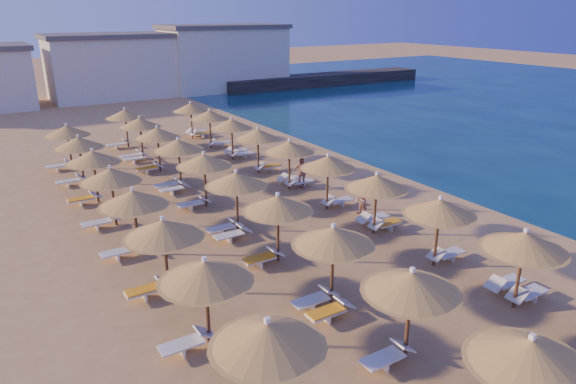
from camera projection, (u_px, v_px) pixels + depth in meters
ground at (326, 248)px, 22.33m from camera, size 220.00×220.00×0.00m
jetty at (325, 79)px, 71.00m from camera, size 30.11×4.95×1.50m
hotel_blocks at (118, 66)px, 59.77m from camera, size 46.04×9.14×8.10m
parasol_row_east at (328, 163)px, 25.92m from camera, size 2.89×39.77×3.00m
parasol_row_west at (236, 180)px, 23.34m from camera, size 2.89×39.77×3.00m
parasol_row_inland at (121, 187)px, 22.48m from camera, size 2.89×28.70×3.00m
loungers at (256, 217)px, 24.82m from camera, size 13.00×38.37×0.66m
beachgoer_c at (301, 173)px, 29.64m from camera, size 1.14×0.98×1.84m
beachgoer_b at (362, 200)px, 25.61m from camera, size 0.66×0.84×1.69m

